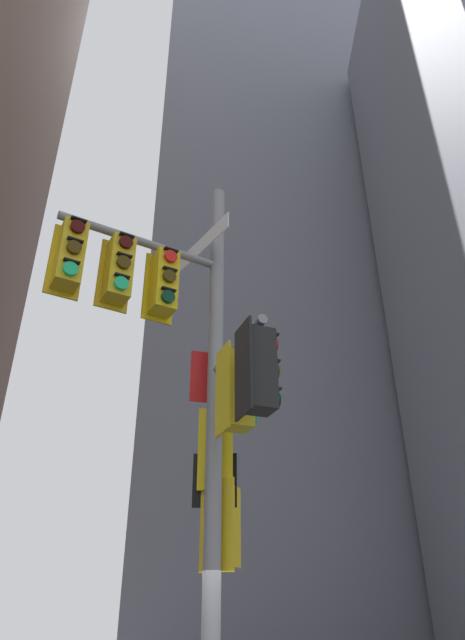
% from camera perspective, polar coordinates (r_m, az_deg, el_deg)
% --- Properties ---
extents(building_mid_block, '(16.04, 16.04, 50.10)m').
position_cam_1_polar(building_mid_block, '(40.21, 5.18, 6.34)').
color(building_mid_block, slate).
rests_on(building_mid_block, ground).
extents(signal_pole_assembly, '(3.12, 2.30, 8.52)m').
position_cam_1_polar(signal_pole_assembly, '(7.48, -4.32, -6.57)').
color(signal_pole_assembly, gray).
rests_on(signal_pole_assembly, ground).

